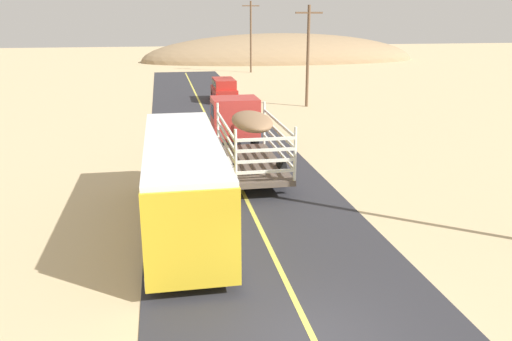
{
  "coord_description": "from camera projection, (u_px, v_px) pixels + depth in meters",
  "views": [
    {
      "loc": [
        -3.16,
        -9.86,
        7.22
      ],
      "look_at": [
        0.0,
        7.47,
        1.9
      ],
      "focal_mm": 36.17,
      "sensor_mm": 36.0,
      "label": 1
    }
  ],
  "objects": [
    {
      "name": "ground_plane",
      "position": [
        314.0,
        341.0,
        11.91
      ],
      "size": [
        240.0,
        240.0,
        0.0
      ],
      "primitive_type": "plane",
      "color": "#CCB284"
    },
    {
      "name": "road_surface",
      "position": [
        314.0,
        340.0,
        11.91
      ],
      "size": [
        8.0,
        120.0,
        0.02
      ],
      "primitive_type": "cube",
      "color": "#2D2D33",
      "rests_on": "ground"
    },
    {
      "name": "road_centre_line",
      "position": [
        314.0,
        340.0,
        11.91
      ],
      "size": [
        0.16,
        117.6,
        0.0
      ],
      "primitive_type": "cube",
      "color": "#D8CC4C",
      "rests_on": "road_surface"
    },
    {
      "name": "livestock_truck",
      "position": [
        241.0,
        126.0,
        26.28
      ],
      "size": [
        2.53,
        9.7,
        3.02
      ],
      "color": "#B2332D",
      "rests_on": "road_surface"
    },
    {
      "name": "bus",
      "position": [
        183.0,
        181.0,
        17.72
      ],
      "size": [
        2.54,
        10.0,
        3.21
      ],
      "color": "gold",
      "rests_on": "road_surface"
    },
    {
      "name": "car_far",
      "position": [
        224.0,
        89.0,
        44.95
      ],
      "size": [
        1.9,
        4.62,
        1.93
      ],
      "color": "#B2261E",
      "rests_on": "road_surface"
    },
    {
      "name": "power_pole_mid",
      "position": [
        308.0,
        53.0,
        41.32
      ],
      "size": [
        2.2,
        0.24,
        8.01
      ],
      "color": "brown",
      "rests_on": "ground"
    },
    {
      "name": "power_pole_far",
      "position": [
        251.0,
        35.0,
        66.55
      ],
      "size": [
        2.2,
        0.24,
        8.98
      ],
      "color": "brown",
      "rests_on": "ground"
    },
    {
      "name": "distant_hill",
      "position": [
        280.0,
        61.0,
        85.64
      ],
      "size": [
        45.59,
        18.36,
        8.83
      ],
      "primitive_type": "ellipsoid",
      "color": "#997C5A",
      "rests_on": "ground"
    }
  ]
}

